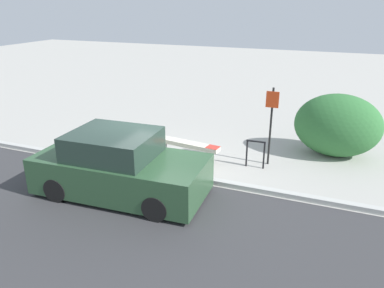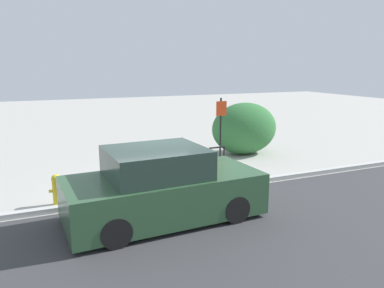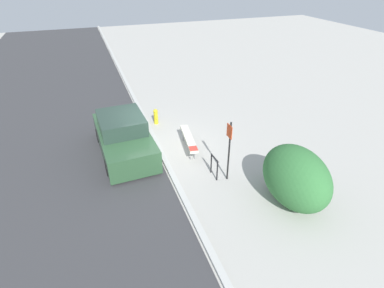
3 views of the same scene
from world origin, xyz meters
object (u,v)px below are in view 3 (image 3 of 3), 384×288
object	(u,v)px
bench	(189,139)
bike_rack	(214,165)
sign_post	(229,146)
fire_hydrant	(156,116)
parked_car_near	(124,137)

from	to	relation	value
bench	bike_rack	bearing A→B (deg)	14.91
bike_rack	sign_post	distance (m)	1.01
fire_hydrant	parked_car_near	bearing A→B (deg)	-41.41
bike_rack	fire_hydrant	xyz separation A→B (m)	(-4.83, -0.98, -0.09)
sign_post	parked_car_near	xyz separation A→B (m)	(-3.08, -3.17, -0.68)
sign_post	fire_hydrant	size ratio (longest dim) A/B	3.01
parked_car_near	fire_hydrant	bearing A→B (deg)	135.91
bike_rack	sign_post	xyz separation A→B (m)	(0.31, 0.38, 0.88)
bench	sign_post	world-z (taller)	sign_post
bike_rack	parked_car_near	distance (m)	3.94
bike_rack	fire_hydrant	world-z (taller)	bike_rack
bench	bike_rack	world-z (taller)	bike_rack
bench	parked_car_near	size ratio (longest dim) A/B	0.51
bike_rack	sign_post	bearing A→B (deg)	50.56
bench	sign_post	xyz separation A→B (m)	(2.37, 0.64, 0.86)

